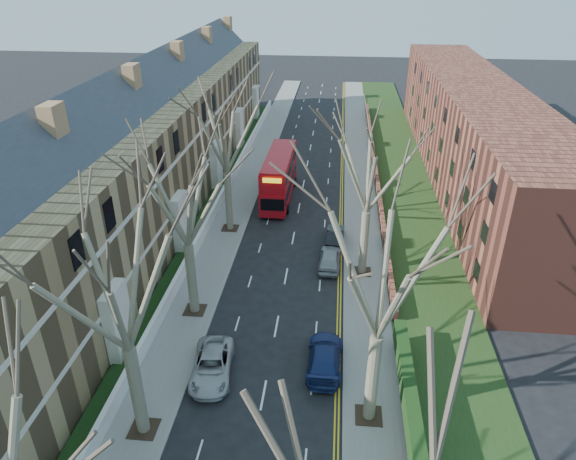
# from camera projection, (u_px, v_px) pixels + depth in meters

# --- Properties ---
(pavement_left) EXTENTS (3.00, 102.00, 0.12)m
(pavement_left) POSITION_uv_depth(u_px,v_px,m) (248.00, 181.00, 55.10)
(pavement_left) COLOR slate
(pavement_left) RESTS_ON ground
(pavement_right) EXTENTS (3.00, 102.00, 0.12)m
(pavement_right) POSITION_uv_depth(u_px,v_px,m) (360.00, 186.00, 54.03)
(pavement_right) COLOR slate
(pavement_right) RESTS_ON ground
(terrace_left) EXTENTS (9.70, 78.00, 13.60)m
(terrace_left) POSITION_uv_depth(u_px,v_px,m) (147.00, 156.00, 46.18)
(terrace_left) COLOR olive
(terrace_left) RESTS_ON ground
(flats_right) EXTENTS (13.97, 54.00, 10.00)m
(flats_right) POSITION_uv_depth(u_px,v_px,m) (471.00, 132.00, 54.22)
(flats_right) COLOR brown
(flats_right) RESTS_ON ground
(front_wall_left) EXTENTS (0.30, 78.00, 1.00)m
(front_wall_left) POSITION_uv_depth(u_px,v_px,m) (216.00, 208.00, 47.95)
(front_wall_left) COLOR white
(front_wall_left) RESTS_ON ground
(grass_verge_right) EXTENTS (6.00, 102.00, 0.06)m
(grass_verge_right) POSITION_uv_depth(u_px,v_px,m) (404.00, 186.00, 53.59)
(grass_verge_right) COLOR #1A3312
(grass_verge_right) RESTS_ON ground
(tree_left_mid) EXTENTS (10.50, 10.50, 14.71)m
(tree_left_mid) POSITION_uv_depth(u_px,v_px,m) (114.00, 272.00, 21.62)
(tree_left_mid) COLOR #635C46
(tree_left_mid) RESTS_ON ground
(tree_left_far) EXTENTS (10.15, 10.15, 14.22)m
(tree_left_far) POSITION_uv_depth(u_px,v_px,m) (182.00, 186.00, 30.55)
(tree_left_far) COLOR #635C46
(tree_left_far) RESTS_ON ground
(tree_left_dist) EXTENTS (10.50, 10.50, 14.71)m
(tree_left_dist) POSITION_uv_depth(u_px,v_px,m) (224.00, 124.00, 40.95)
(tree_left_dist) COLOR #635C46
(tree_left_dist) RESTS_ON ground
(tree_right_mid) EXTENTS (10.50, 10.50, 14.71)m
(tree_right_mid) POSITION_uv_depth(u_px,v_px,m) (385.00, 262.00, 22.37)
(tree_right_mid) COLOR #635C46
(tree_right_mid) RESTS_ON ground
(tree_right_far) EXTENTS (10.15, 10.15, 14.22)m
(tree_right_far) POSITION_uv_depth(u_px,v_px,m) (371.00, 158.00, 34.82)
(tree_right_far) COLOR #635C46
(tree_right_far) RESTS_ON ground
(double_decker_bus) EXTENTS (2.80, 10.56, 4.42)m
(double_decker_bus) POSITION_uv_depth(u_px,v_px,m) (279.00, 178.00, 50.38)
(double_decker_bus) COLOR #A30B13
(double_decker_bus) RESTS_ON ground
(car_left_far) EXTENTS (2.70, 5.01, 1.34)m
(car_left_far) POSITION_uv_depth(u_px,v_px,m) (212.00, 365.00, 29.32)
(car_left_far) COLOR #A6A7AB
(car_left_far) RESTS_ON ground
(car_right_near) EXTENTS (2.05, 4.91, 1.42)m
(car_right_near) POSITION_uv_depth(u_px,v_px,m) (325.00, 357.00, 29.90)
(car_right_near) COLOR navy
(car_right_near) RESTS_ON ground
(car_right_mid) EXTENTS (1.83, 4.23, 1.42)m
(car_right_mid) POSITION_uv_depth(u_px,v_px,m) (330.00, 258.00, 39.72)
(car_right_mid) COLOR gray
(car_right_mid) RESTS_ON ground
(car_right_far) EXTENTS (1.61, 4.10, 1.33)m
(car_right_far) POSITION_uv_depth(u_px,v_px,m) (335.00, 236.00, 42.98)
(car_right_far) COLOR black
(car_right_far) RESTS_ON ground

